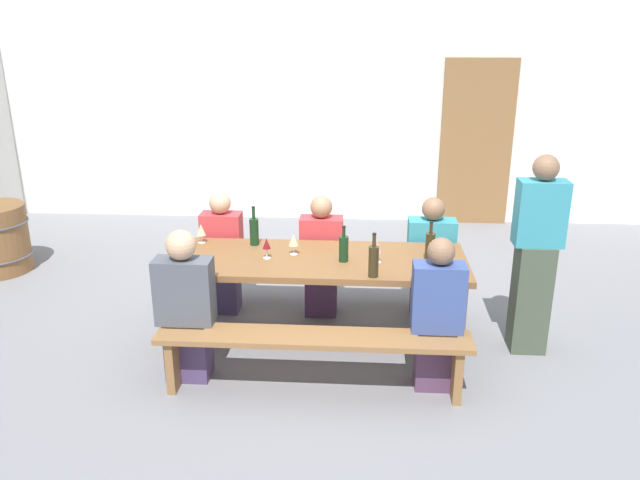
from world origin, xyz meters
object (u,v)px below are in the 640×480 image
at_px(wine_glass_2, 201,230).
at_px(seated_guest_near_0, 186,310).
at_px(wine_bottle_0, 374,260).
at_px(seated_guest_near_1, 437,318).
at_px(bench_far, 325,270).
at_px(wine_glass_1, 378,248).
at_px(seated_guest_far_0, 223,256).
at_px(bench_near, 313,347).
at_px(wine_glass_3, 294,240).
at_px(seated_guest_far_2, 430,262).
at_px(wooden_door, 476,143).
at_px(standing_host, 535,259).
at_px(wine_bottle_1, 254,231).
at_px(wine_bottle_3, 430,246).
at_px(seated_guest_far_1, 321,259).
at_px(wine_glass_0, 267,244).
at_px(tasting_table, 320,266).
at_px(wine_bottle_2, 344,248).

xyz_separation_m(wine_glass_2, seated_guest_near_0, (0.08, -0.87, -0.32)).
distance_m(wine_bottle_0, seated_guest_near_0, 1.41).
bearing_deg(seated_guest_near_1, bench_far, 33.60).
distance_m(wine_glass_1, seated_guest_near_1, 0.74).
xyz_separation_m(seated_guest_near_0, seated_guest_far_0, (0.02, 1.15, -0.02)).
distance_m(bench_near, seated_guest_far_0, 1.60).
xyz_separation_m(bench_far, wine_glass_3, (-0.22, -0.66, 0.51)).
xyz_separation_m(wine_bottle_0, seated_guest_far_2, (0.52, 0.93, -0.36)).
relative_size(wooden_door, seated_guest_near_1, 1.85).
xyz_separation_m(bench_near, wine_bottle_0, (0.41, 0.37, 0.51)).
bearing_deg(seated_guest_near_0, wine_glass_1, -69.81).
bearing_deg(standing_host, wine_bottle_1, -6.55).
distance_m(wine_glass_1, standing_host, 1.23).
relative_size(wine_bottle_0, wine_bottle_3, 1.04).
height_order(bench_near, wine_bottle_0, wine_bottle_0).
xyz_separation_m(wine_bottle_3, seated_guest_near_1, (0.01, -0.57, -0.33)).
xyz_separation_m(seated_guest_near_1, seated_guest_far_1, (-0.89, 1.15, -0.02)).
height_order(wine_bottle_1, seated_guest_far_2, seated_guest_far_2).
bearing_deg(seated_guest_near_0, seated_guest_far_0, -1.18).
height_order(wine_glass_0, seated_guest_far_0, seated_guest_far_0).
distance_m(wine_bottle_0, wine_bottle_3, 0.56).
height_order(wine_bottle_0, wine_bottle_1, wine_bottle_0).
bearing_deg(wine_bottle_0, seated_guest_far_2, 60.79).
distance_m(wine_glass_2, seated_guest_near_1, 2.10).
height_order(bench_far, wine_bottle_0, wine_bottle_0).
distance_m(seated_guest_far_1, seated_guest_far_2, 0.96).
bearing_deg(standing_host, seated_guest_far_2, -37.03).
xyz_separation_m(wine_glass_1, seated_guest_near_1, (0.42, -0.51, -0.33)).
xyz_separation_m(wine_bottle_0, seated_guest_near_1, (0.45, -0.22, -0.34)).
bearing_deg(bench_far, wine_glass_3, -108.05).
relative_size(wine_bottle_3, seated_guest_far_0, 0.29).
height_order(bench_far, wine_glass_0, wine_glass_0).
xyz_separation_m(bench_near, seated_guest_far_0, (-0.91, 1.30, 0.17)).
bearing_deg(wine_glass_2, standing_host, -5.85).
height_order(wine_glass_3, standing_host, standing_host).
distance_m(tasting_table, wine_bottle_0, 0.58).
xyz_separation_m(wooden_door, wine_glass_1, (-1.31, -3.50, -0.18)).
bearing_deg(standing_host, wine_glass_1, 4.07).
height_order(wine_glass_1, seated_guest_far_2, seated_guest_far_2).
bearing_deg(wine_bottle_2, tasting_table, 163.07).
bearing_deg(wine_glass_0, bench_near, -58.83).
distance_m(wine_glass_1, wine_glass_3, 0.68).
bearing_deg(wine_bottle_3, wine_glass_0, -178.57).
relative_size(wooden_door, standing_host, 1.32).
bearing_deg(seated_guest_far_2, wine_bottle_2, -49.70).
height_order(wooden_door, wine_bottle_1, wooden_door).
xyz_separation_m(wine_bottle_1, wine_glass_0, (0.15, -0.31, -0.00)).
bearing_deg(wine_glass_3, seated_guest_near_1, -30.70).
height_order(bench_near, wine_bottle_3, wine_bottle_3).
bearing_deg(bench_near, tasting_table, 90.00).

